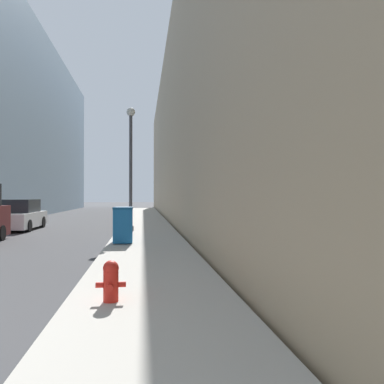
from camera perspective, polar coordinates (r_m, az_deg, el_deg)
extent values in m
cube|color=#B7B2A8|center=(22.26, -7.04, -5.16)|extent=(2.91, 60.00, 0.15)
cube|color=tan|center=(31.54, 6.86, 8.36)|extent=(12.00, 60.00, 13.48)
cylinder|color=red|center=(6.43, -12.26, -13.85)|extent=(0.24, 0.24, 0.50)
sphere|color=red|center=(6.37, -12.25, -11.29)|extent=(0.26, 0.26, 0.26)
cylinder|color=red|center=(6.35, -12.25, -10.60)|extent=(0.07, 0.07, 0.06)
cylinder|color=red|center=(6.25, -12.40, -14.01)|extent=(0.11, 0.12, 0.11)
cylinder|color=red|center=(6.44, -13.92, -13.60)|extent=(0.12, 0.09, 0.09)
cylinder|color=red|center=(6.41, -10.59, -13.66)|extent=(0.12, 0.09, 0.09)
cube|color=#19609E|center=(13.77, -10.48, -5.09)|extent=(0.67, 0.67, 1.20)
cube|color=navy|center=(13.73, -10.47, -2.43)|extent=(0.69, 0.69, 0.08)
cylinder|color=black|center=(14.12, -11.59, -7.22)|extent=(0.05, 0.16, 0.16)
cylinder|color=black|center=(14.10, -9.25, -7.24)|extent=(0.05, 0.16, 0.16)
cylinder|color=#4C4C51|center=(18.49, -9.34, -5.49)|extent=(0.30, 0.30, 0.25)
cylinder|color=#4C4C51|center=(18.45, -9.32, 2.86)|extent=(0.16, 0.16, 5.63)
sphere|color=silver|center=(18.86, -9.31, 11.95)|extent=(0.42, 0.42, 0.42)
cylinder|color=black|center=(17.43, -27.16, -5.59)|extent=(0.24, 0.64, 0.64)
cube|color=silver|center=(22.48, -24.85, -3.84)|extent=(1.86, 4.49, 0.79)
cube|color=#1E2328|center=(22.45, -24.84, -1.93)|extent=(1.64, 2.34, 0.71)
cylinder|color=black|center=(24.04, -25.85, -4.18)|extent=(0.24, 0.64, 0.64)
cylinder|color=black|center=(23.55, -21.87, -4.27)|extent=(0.24, 0.64, 0.64)
cylinder|color=black|center=(20.96, -23.70, -4.74)|extent=(0.24, 0.64, 0.64)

